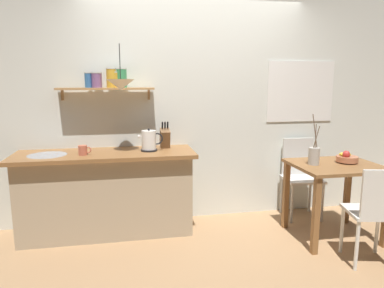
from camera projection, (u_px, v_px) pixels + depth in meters
name	position (u px, v px, depth m)	size (l,w,h in m)	color
ground_plane	(206.00, 237.00, 3.67)	(14.00, 14.00, 0.00)	#A87F56
back_wall	(211.00, 103.00, 4.10)	(6.80, 0.11, 2.70)	silver
kitchen_counter	(107.00, 192.00, 3.72)	(1.83, 0.63, 0.88)	tan
wall_shelf	(108.00, 82.00, 3.69)	(1.01, 0.20, 0.33)	tan
dining_table	(335.00, 178.00, 3.59)	(0.85, 0.72, 0.78)	brown
dining_chair_near	(374.00, 210.00, 3.03)	(0.46, 0.46, 0.89)	white
dining_chair_far	(300.00, 173.00, 4.21)	(0.45, 0.42, 0.93)	silver
fruit_bowl	(347.00, 158.00, 3.61)	(0.22, 0.22, 0.13)	#BC704C
twig_vase	(314.00, 156.00, 3.53)	(0.11, 0.11, 0.51)	#B7B2A8
electric_kettle	(149.00, 141.00, 3.69)	(0.26, 0.17, 0.24)	black
knife_block	(165.00, 138.00, 3.84)	(0.10, 0.18, 0.29)	brown
coffee_mug_by_sink	(83.00, 150.00, 3.49)	(0.13, 0.09, 0.10)	#C6664C
pendant_lamp	(121.00, 84.00, 3.43)	(0.27, 0.27, 0.44)	black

